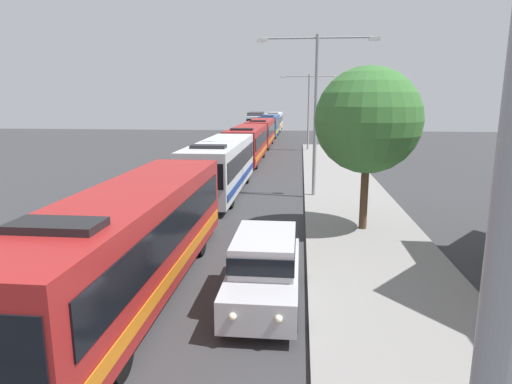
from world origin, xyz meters
name	(u,v)px	position (x,y,z in m)	size (l,w,h in m)	color
bus_lead	(132,238)	(-1.30, 13.45, 1.69)	(2.58, 12.36, 3.21)	maroon
bus_second_in_line	(221,165)	(-1.30, 27.42, 1.69)	(2.58, 11.68, 3.21)	silver
bus_middle	(247,143)	(-1.30, 40.40, 1.69)	(2.58, 12.00, 3.21)	maroon
bus_fourth_in_line	(261,132)	(-1.30, 53.48, 1.69)	(2.58, 11.87, 3.21)	maroon
bus_rear	(269,125)	(-1.30, 66.92, 1.69)	(2.58, 10.82, 3.21)	#284C8C
bus_tail_end	(274,121)	(-1.30, 79.43, 1.69)	(2.58, 12.13, 3.21)	silver
white_suv	(265,266)	(2.40, 13.40, 1.03)	(1.86, 4.88, 1.90)	#B7B7BC
box_truck_oncoming	(255,121)	(-4.60, 79.56, 1.71)	(2.35, 7.93, 3.15)	white
streetlamp_mid	(316,99)	(4.10, 26.77, 5.47)	(6.44, 0.28, 8.68)	gray
streetlamp_far	(309,104)	(4.10, 49.79, 4.98)	(6.07, 0.28, 7.80)	gray
roadside_tree	(368,120)	(5.98, 20.34, 4.64)	(4.27, 4.27, 6.64)	#4C3823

